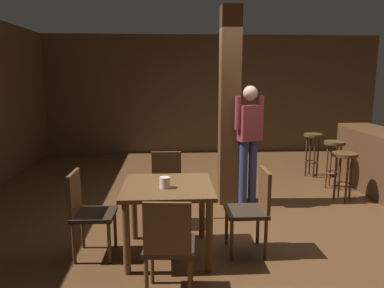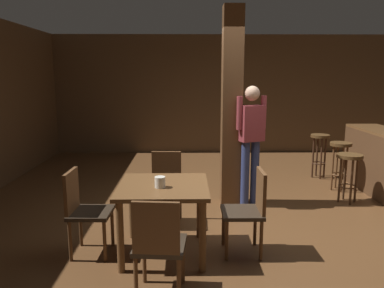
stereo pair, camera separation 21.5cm
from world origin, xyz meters
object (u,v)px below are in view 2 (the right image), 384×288
(bar_stool_mid, at_px, (340,155))
(bar_stool_far, at_px, (320,146))
(chair_north, at_px, (166,184))
(chair_south, at_px, (159,243))
(napkin_cup, at_px, (160,182))
(bar_counter, at_px, (379,162))
(standing_person, at_px, (251,137))
(dining_table, at_px, (164,197))
(chair_east, at_px, (249,207))
(bar_stool_near, at_px, (349,166))
(chair_west, at_px, (83,208))

(bar_stool_mid, bearing_deg, bar_stool_far, 94.48)
(chair_north, xyz_separation_m, chair_south, (0.03, -1.70, 0.00))
(chair_south, distance_m, napkin_cup, 0.81)
(chair_north, height_order, bar_stool_mid, chair_north)
(bar_stool_mid, bearing_deg, chair_south, -132.16)
(bar_counter, bearing_deg, standing_person, -165.99)
(dining_table, relative_size, chair_east, 1.03)
(chair_north, bearing_deg, bar_stool_near, 15.16)
(chair_west, distance_m, bar_counter, 4.56)
(bar_stool_near, bearing_deg, napkin_cup, -147.80)
(standing_person, relative_size, bar_counter, 0.98)
(bar_counter, relative_size, bar_stool_far, 2.19)
(chair_east, relative_size, bar_counter, 0.51)
(bar_stool_mid, relative_size, bar_stool_far, 0.99)
(dining_table, bearing_deg, bar_stool_far, 47.76)
(bar_counter, distance_m, bar_stool_mid, 0.58)
(bar_stool_near, bearing_deg, chair_east, -137.44)
(chair_west, height_order, bar_stool_mid, chair_west)
(napkin_cup, height_order, bar_stool_mid, napkin_cup)
(bar_counter, bearing_deg, dining_table, -148.71)
(chair_north, distance_m, chair_east, 1.26)
(napkin_cup, distance_m, bar_stool_mid, 3.57)
(standing_person, bearing_deg, napkin_cup, -127.12)
(bar_stool_near, bearing_deg, bar_stool_mid, 79.54)
(napkin_cup, height_order, bar_stool_near, napkin_cup)
(chair_east, distance_m, napkin_cup, 0.97)
(chair_south, bearing_deg, chair_west, 134.84)
(bar_counter, bearing_deg, chair_north, -161.05)
(chair_north, distance_m, napkin_cup, 1.00)
(bar_counter, xyz_separation_m, bar_stool_far, (-0.60, 0.95, 0.08))
(chair_south, distance_m, bar_stool_far, 4.63)
(bar_stool_near, relative_size, bar_stool_far, 0.91)
(dining_table, bearing_deg, bar_counter, 31.29)
(standing_person, relative_size, bar_stool_near, 2.37)
(chair_west, xyz_separation_m, chair_north, (0.81, 0.85, 0.00))
(napkin_cup, distance_m, bar_counter, 3.92)
(chair_north, bearing_deg, bar_stool_mid, 25.42)
(napkin_cup, xyz_separation_m, bar_counter, (3.30, 2.08, -0.29))
(dining_table, distance_m, bar_stool_near, 3.06)
(dining_table, bearing_deg, chair_north, 91.46)
(dining_table, height_order, chair_east, chair_east)
(chair_north, xyz_separation_m, bar_stool_mid, (2.75, 1.31, 0.08))
(chair_south, bearing_deg, chair_east, 43.07)
(chair_south, bearing_deg, bar_stool_far, 54.85)
(bar_counter, relative_size, bar_stool_mid, 2.21)
(chair_south, bearing_deg, napkin_cup, 92.68)
(standing_person, distance_m, bar_counter, 2.25)
(chair_south, bearing_deg, dining_table, 90.51)
(bar_stool_near, bearing_deg, chair_south, -137.26)
(chair_west, bearing_deg, chair_north, 46.41)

